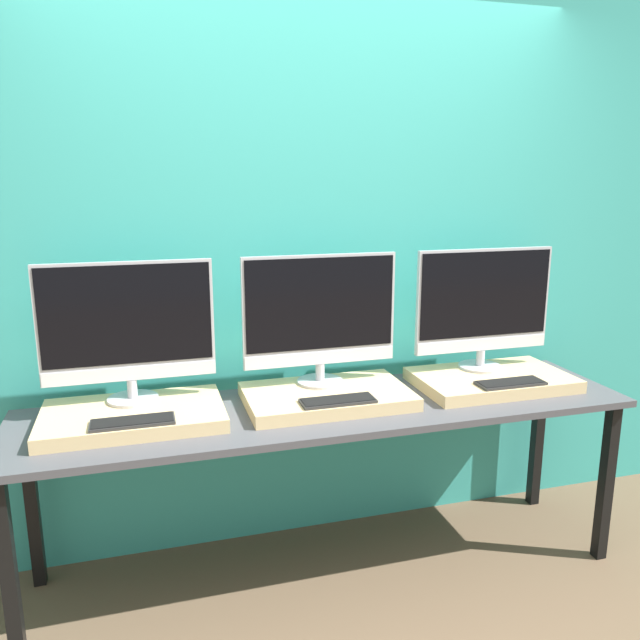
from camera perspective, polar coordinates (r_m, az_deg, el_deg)
ground_plane at (r=2.78m, az=2.93°, el=-25.37°), size 12.00×12.00×0.00m
wall_back at (r=2.89m, az=-1.36°, el=4.53°), size 8.00×0.04×2.60m
workbench at (r=2.68m, az=0.86°, el=-9.14°), size 2.58×0.63×0.78m
wooden_riser_left at (r=2.58m, az=-16.69°, el=-8.38°), size 0.70×0.43×0.05m
monitor_left at (r=2.58m, az=-17.17°, el=-0.60°), size 0.68×0.20×0.57m
keyboard_left at (r=2.42m, az=-16.75°, el=-8.90°), size 0.30×0.11×0.01m
wooden_riser_center at (r=2.68m, az=0.64°, el=-6.99°), size 0.70×0.43×0.05m
monitor_center at (r=2.68m, az=0.01°, el=0.49°), size 0.68×0.20×0.57m
keyboard_center at (r=2.53m, az=1.65°, el=-7.38°), size 0.30×0.11×0.01m
wooden_riser_right at (r=2.99m, az=15.40°, el=-5.30°), size 0.70×0.43×0.05m
monitor_right at (r=3.00m, az=14.74°, el=1.38°), size 0.68×0.20×0.57m
keyboard_right at (r=2.86m, az=17.02°, el=-5.52°), size 0.30×0.11×0.01m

